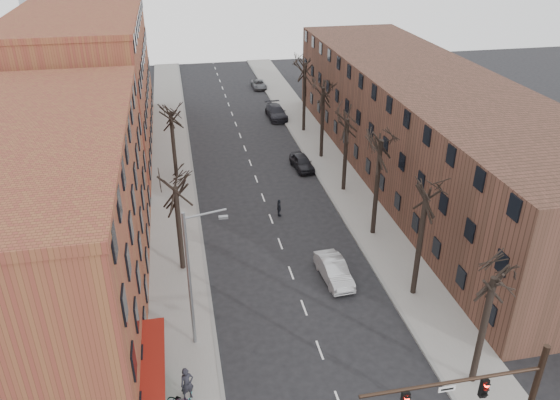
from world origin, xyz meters
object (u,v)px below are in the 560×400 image
bicycle (183,400)px  parked_car_mid (276,112)px  parked_car_near (302,162)px  silver_sedan (334,270)px  pedestrian_a (187,384)px

bicycle → parked_car_mid: bearing=6.5°
parked_car_near → parked_car_mid: 15.76m
silver_sedan → pedestrian_a: (-10.58, -8.91, 0.39)m
parked_car_near → parked_car_mid: parked_car_mid is taller
silver_sedan → pedestrian_a: pedestrian_a is taller
silver_sedan → parked_car_near: silver_sedan is taller
bicycle → pedestrian_a: bearing=-4.9°
silver_sedan → parked_car_near: (2.14, 18.83, -0.03)m
parked_car_mid → bicycle: parked_car_mid is taller
pedestrian_a → bicycle: pedestrian_a is taller
parked_car_near → bicycle: 31.15m
silver_sedan → parked_car_near: size_ratio=1.08×
pedestrian_a → bicycle: bearing=-137.2°
parked_car_near → bicycle: (-13.02, -28.30, -0.13)m
silver_sedan → parked_car_near: bearing=79.3°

